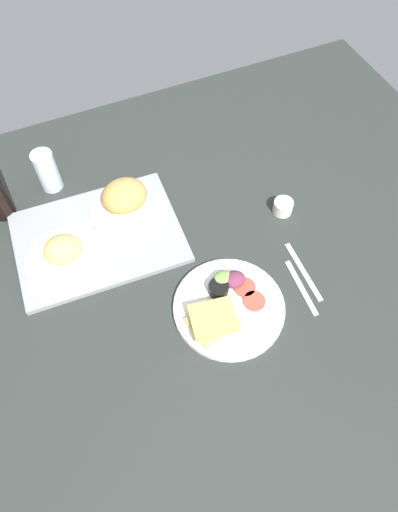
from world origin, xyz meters
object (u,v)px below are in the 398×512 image
at_px(bread_plate_near, 65,255).
at_px(knife, 303,271).
at_px(plate_with_salad, 226,306).
at_px(drinking_glass, 47,171).
at_px(fork, 301,287).
at_px(serving_tray, 98,237).
at_px(bread_plate_far, 125,200).
at_px(espresso_cup, 283,207).

xyz_separation_m(bread_plate_near, knife, (0.57, -0.27, -0.04)).
relative_size(plate_with_salad, drinking_glass, 2.16).
xyz_separation_m(bread_plate_near, fork, (0.54, -0.31, -0.04)).
xyz_separation_m(plate_with_salad, knife, (0.24, 0.02, -0.01)).
height_order(serving_tray, fork, serving_tray).
bearing_deg(plate_with_salad, bread_plate_far, 108.21).
relative_size(espresso_cup, fork, 0.33).
xyz_separation_m(bread_plate_far, plate_with_salad, (0.13, -0.39, -0.04)).
distance_m(drinking_glass, knife, 0.78).
bearing_deg(bread_plate_far, knife, -45.78).
relative_size(plate_with_salad, espresso_cup, 5.03).
distance_m(espresso_cup, knife, 0.21).
bearing_deg(plate_with_salad, knife, 3.83).
relative_size(bread_plate_near, espresso_cup, 3.83).
bearing_deg(plate_with_salad, bread_plate_near, 138.78).
xyz_separation_m(bread_plate_near, plate_with_salad, (0.33, -0.29, -0.03)).
relative_size(bread_plate_near, bread_plate_far, 1.04).
relative_size(serving_tray, fork, 2.65).
bearing_deg(bread_plate_near, knife, -25.79).
relative_size(bread_plate_far, knife, 1.08).
distance_m(serving_tray, plate_with_salad, 0.41).
relative_size(bread_plate_near, knife, 1.13).
bearing_deg(bread_plate_far, espresso_cup, -22.76).
height_order(drinking_glass, knife, drinking_glass).
distance_m(serving_tray, drinking_glass, 0.26).
relative_size(fork, knife, 0.89).
bearing_deg(plate_with_salad, fork, -6.67).
bearing_deg(plate_with_salad, espresso_cup, 37.44).
relative_size(drinking_glass, fork, 0.77).
bearing_deg(espresso_cup, drinking_glass, 148.32).
bearing_deg(espresso_cup, knife, -103.36).
distance_m(plate_with_salad, espresso_cup, 0.36).
xyz_separation_m(espresso_cup, fork, (-0.08, -0.24, -0.02)).
bearing_deg(serving_tray, fork, -39.36).
relative_size(serving_tray, bread_plate_near, 2.10).
bearing_deg(plate_with_salad, drinking_glass, 117.51).
distance_m(drinking_glass, espresso_cup, 0.69).
height_order(bread_plate_far, knife, bread_plate_far).
bearing_deg(fork, bread_plate_far, 42.86).
height_order(bread_plate_near, knife, bread_plate_near).
xyz_separation_m(serving_tray, knife, (0.47, -0.32, -0.01)).
bearing_deg(bread_plate_far, fork, -51.09).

